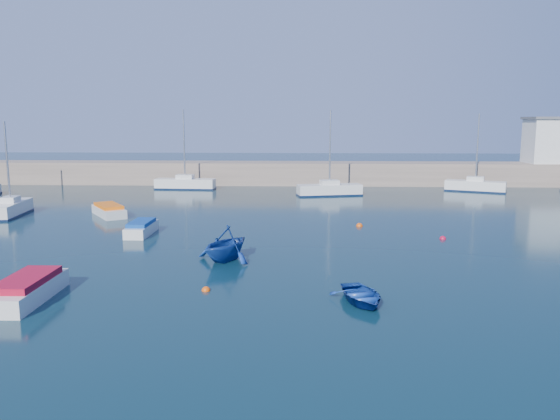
{
  "coord_description": "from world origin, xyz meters",
  "views": [
    {
      "loc": [
        -1.01,
        -18.48,
        7.41
      ],
      "look_at": [
        -2.48,
        17.04,
        1.6
      ],
      "focal_mm": 35.0,
      "sensor_mm": 36.0,
      "label": 1
    }
  ],
  "objects_px": {
    "sailboat_5": "(185,183)",
    "sailboat_7": "(475,186)",
    "sailboat_3": "(11,208)",
    "dinghy_center": "(361,296)",
    "motorboat_2": "(109,210)",
    "motorboat_0": "(27,289)",
    "motorboat_1": "(141,228)",
    "dinghy_left": "(226,244)",
    "sailboat_6": "(329,189)"
  },
  "relations": [
    {
      "from": "sailboat_5",
      "to": "sailboat_7",
      "type": "bearing_deg",
      "value": -88.03
    },
    {
      "from": "sailboat_3",
      "to": "dinghy_center",
      "type": "height_order",
      "value": "sailboat_3"
    },
    {
      "from": "sailboat_5",
      "to": "motorboat_2",
      "type": "xyz_separation_m",
      "value": [
        -2.39,
        -17.31,
        -0.2
      ]
    },
    {
      "from": "sailboat_7",
      "to": "motorboat_0",
      "type": "bearing_deg",
      "value": 164.36
    },
    {
      "from": "sailboat_3",
      "to": "motorboat_1",
      "type": "xyz_separation_m",
      "value": [
        12.42,
        -6.72,
        -0.18
      ]
    },
    {
      "from": "dinghy_left",
      "to": "dinghy_center",
      "type": "bearing_deg",
      "value": -17.06
    },
    {
      "from": "sailboat_3",
      "to": "dinghy_center",
      "type": "xyz_separation_m",
      "value": [
        25.49,
        -19.94,
        -0.29
      ]
    },
    {
      "from": "motorboat_1",
      "to": "sailboat_3",
      "type": "bearing_deg",
      "value": 151.63
    },
    {
      "from": "sailboat_3",
      "to": "motorboat_2",
      "type": "xyz_separation_m",
      "value": [
        7.74,
        0.27,
        -0.17
      ]
    },
    {
      "from": "sailboat_5",
      "to": "motorboat_1",
      "type": "distance_m",
      "value": 24.41
    },
    {
      "from": "sailboat_3",
      "to": "sailboat_6",
      "type": "distance_m",
      "value": 28.84
    },
    {
      "from": "sailboat_5",
      "to": "sailboat_6",
      "type": "height_order",
      "value": "sailboat_5"
    },
    {
      "from": "motorboat_2",
      "to": "dinghy_left",
      "type": "distance_m",
      "value": 17.63
    },
    {
      "from": "dinghy_left",
      "to": "sailboat_3",
      "type": "bearing_deg",
      "value": 173.16
    },
    {
      "from": "sailboat_6",
      "to": "sailboat_7",
      "type": "xyz_separation_m",
      "value": [
        15.66,
        3.81,
        0.02
      ]
    },
    {
      "from": "sailboat_5",
      "to": "dinghy_center",
      "type": "relative_size",
      "value": 2.88
    },
    {
      "from": "sailboat_3",
      "to": "motorboat_2",
      "type": "distance_m",
      "value": 7.75
    },
    {
      "from": "motorboat_0",
      "to": "dinghy_center",
      "type": "bearing_deg",
      "value": -0.04
    },
    {
      "from": "sailboat_6",
      "to": "motorboat_1",
      "type": "distance_m",
      "value": 23.78
    },
    {
      "from": "sailboat_7",
      "to": "sailboat_6",
      "type": "bearing_deg",
      "value": 126.91
    },
    {
      "from": "motorboat_0",
      "to": "motorboat_1",
      "type": "height_order",
      "value": "motorboat_0"
    },
    {
      "from": "motorboat_1",
      "to": "dinghy_center",
      "type": "xyz_separation_m",
      "value": [
        13.07,
        -13.22,
        -0.12
      ]
    },
    {
      "from": "sailboat_5",
      "to": "motorboat_2",
      "type": "height_order",
      "value": "sailboat_5"
    },
    {
      "from": "motorboat_1",
      "to": "dinghy_left",
      "type": "xyz_separation_m",
      "value": [
        6.53,
        -6.61,
        0.51
      ]
    },
    {
      "from": "sailboat_5",
      "to": "dinghy_center",
      "type": "bearing_deg",
      "value": -154.3
    },
    {
      "from": "sailboat_6",
      "to": "motorboat_2",
      "type": "distance_m",
      "value": 22.04
    },
    {
      "from": "sailboat_3",
      "to": "sailboat_6",
      "type": "bearing_deg",
      "value": 19.27
    },
    {
      "from": "sailboat_5",
      "to": "motorboat_1",
      "type": "relative_size",
      "value": 2.32
    },
    {
      "from": "sailboat_6",
      "to": "sailboat_5",
      "type": "bearing_deg",
      "value": 60.42
    },
    {
      "from": "sailboat_5",
      "to": "motorboat_1",
      "type": "bearing_deg",
      "value": -171.18
    },
    {
      "from": "sailboat_6",
      "to": "sailboat_7",
      "type": "height_order",
      "value": "sailboat_6"
    },
    {
      "from": "sailboat_3",
      "to": "dinghy_center",
      "type": "distance_m",
      "value": 32.36
    },
    {
      "from": "motorboat_1",
      "to": "motorboat_0",
      "type": "bearing_deg",
      "value": -93.44
    },
    {
      "from": "motorboat_0",
      "to": "motorboat_2",
      "type": "xyz_separation_m",
      "value": [
        -3.85,
        20.49,
        -0.05
      ]
    },
    {
      "from": "sailboat_3",
      "to": "sailboat_7",
      "type": "bearing_deg",
      "value": 14.6
    },
    {
      "from": "sailboat_3",
      "to": "sailboat_7",
      "type": "height_order",
      "value": "sailboat_7"
    },
    {
      "from": "sailboat_3",
      "to": "sailboat_7",
      "type": "distance_m",
      "value": 44.69
    },
    {
      "from": "dinghy_center",
      "to": "dinghy_left",
      "type": "distance_m",
      "value": 9.32
    },
    {
      "from": "sailboat_3",
      "to": "dinghy_center",
      "type": "bearing_deg",
      "value": -45.5
    },
    {
      "from": "sailboat_3",
      "to": "dinghy_left",
      "type": "xyz_separation_m",
      "value": [
        18.95,
        -13.33,
        0.33
      ]
    },
    {
      "from": "motorboat_2",
      "to": "sailboat_5",
      "type": "bearing_deg",
      "value": 47.79
    },
    {
      "from": "sailboat_6",
      "to": "sailboat_3",
      "type": "bearing_deg",
      "value": 103.59
    },
    {
      "from": "sailboat_7",
      "to": "motorboat_2",
      "type": "height_order",
      "value": "sailboat_7"
    },
    {
      "from": "dinghy_left",
      "to": "motorboat_2",
      "type": "bearing_deg",
      "value": 157.76
    },
    {
      "from": "sailboat_3",
      "to": "dinghy_left",
      "type": "bearing_deg",
      "value": -42.58
    },
    {
      "from": "motorboat_1",
      "to": "dinghy_left",
      "type": "relative_size",
      "value": 1.04
    },
    {
      "from": "sailboat_6",
      "to": "motorboat_2",
      "type": "bearing_deg",
      "value": 112.04
    },
    {
      "from": "sailboat_6",
      "to": "motorboat_1",
      "type": "xyz_separation_m",
      "value": [
        -13.34,
        -19.69,
        -0.19
      ]
    },
    {
      "from": "sailboat_7",
      "to": "motorboat_0",
      "type": "xyz_separation_m",
      "value": [
        -29.82,
        -37.0,
        -0.15
      ]
    },
    {
      "from": "motorboat_0",
      "to": "dinghy_center",
      "type": "xyz_separation_m",
      "value": [
        13.89,
        0.28,
        -0.18
      ]
    }
  ]
}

